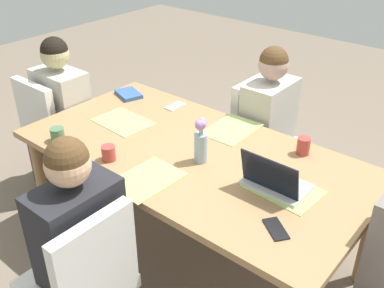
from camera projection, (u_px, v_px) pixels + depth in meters
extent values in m
plane|color=#756656|center=(192.00, 249.00, 2.96)|extent=(10.00, 10.00, 0.00)
cube|color=#9E754C|center=(192.00, 154.00, 2.59)|extent=(2.04, 1.06, 0.04)
cylinder|color=#9E754C|center=(369.00, 234.00, 2.56)|extent=(0.07, 0.07, 0.72)
cylinder|color=#9E754C|center=(138.00, 133.00, 3.60)|extent=(0.07, 0.07, 0.72)
cylinder|color=#9E754C|center=(42.00, 182.00, 3.00)|extent=(0.07, 0.07, 0.72)
cube|color=silver|center=(63.00, 135.00, 3.46)|extent=(0.44, 0.44, 0.08)
cube|color=silver|center=(36.00, 113.00, 3.20)|extent=(0.42, 0.06, 0.45)
cylinder|color=#333338|center=(72.00, 143.00, 3.81)|extent=(0.04, 0.04, 0.37)
cylinder|color=#333338|center=(101.00, 158.00, 3.60)|extent=(0.04, 0.04, 0.37)
cylinder|color=#333338|center=(33.00, 161.00, 3.55)|extent=(0.04, 0.04, 0.37)
cylinder|color=#333338|center=(62.00, 179.00, 3.34)|extent=(0.04, 0.04, 0.37)
cube|color=#2D2D33|center=(71.00, 158.00, 3.52)|extent=(0.34, 0.36, 0.45)
cube|color=#B7B2A8|center=(63.00, 103.00, 3.28)|extent=(0.40, 0.24, 0.50)
sphere|color=tan|center=(55.00, 55.00, 3.10)|extent=(0.20, 0.20, 0.20)
sphere|color=black|center=(54.00, 50.00, 3.08)|extent=(0.19, 0.19, 0.19)
cube|color=silver|center=(270.00, 148.00, 3.29)|extent=(0.44, 0.44, 0.08)
cube|color=silver|center=(250.00, 109.00, 3.26)|extent=(0.06, 0.42, 0.45)
cylinder|color=#333338|center=(301.00, 172.00, 3.42)|extent=(0.04, 0.04, 0.37)
cylinder|color=#333338|center=(276.00, 195.00, 3.17)|extent=(0.04, 0.04, 0.37)
cylinder|color=#333338|center=(259.00, 155.00, 3.63)|extent=(0.04, 0.04, 0.37)
cylinder|color=#333338|center=(232.00, 176.00, 3.38)|extent=(0.04, 0.04, 0.37)
cube|color=#2D2D33|center=(263.00, 173.00, 3.34)|extent=(0.36, 0.34, 0.45)
cube|color=#B7B2A8|center=(269.00, 116.00, 3.10)|extent=(0.24, 0.40, 0.50)
sphere|color=tan|center=(274.00, 65.00, 2.92)|extent=(0.20, 0.20, 0.20)
sphere|color=#51381E|center=(274.00, 61.00, 2.90)|extent=(0.19, 0.19, 0.19)
cube|color=silver|center=(77.00, 284.00, 2.17)|extent=(0.44, 0.44, 0.08)
cube|color=silver|center=(96.00, 263.00, 1.93)|extent=(0.06, 0.42, 0.45)
cylinder|color=#333338|center=(88.00, 276.00, 2.51)|extent=(0.04, 0.04, 0.37)
cube|color=#232328|center=(79.00, 232.00, 2.06)|extent=(0.24, 0.40, 0.50)
sphere|color=#E1AC85|center=(68.00, 165.00, 1.88)|extent=(0.20, 0.20, 0.20)
sphere|color=#51381E|center=(67.00, 158.00, 1.86)|extent=(0.19, 0.19, 0.19)
cylinder|color=#8EA8B7|center=(201.00, 148.00, 2.45)|extent=(0.07, 0.07, 0.17)
sphere|color=#B27AC6|center=(200.00, 124.00, 2.38)|extent=(0.05, 0.05, 0.05)
cylinder|color=#477A3D|center=(200.00, 129.00, 2.39)|extent=(0.01, 0.01, 0.06)
sphere|color=#B27AC6|center=(200.00, 125.00, 2.37)|extent=(0.06, 0.06, 0.06)
cylinder|color=#477A3D|center=(200.00, 130.00, 2.39)|extent=(0.01, 0.01, 0.06)
sphere|color=#B27AC6|center=(202.00, 124.00, 2.37)|extent=(0.04, 0.04, 0.04)
cylinder|color=#477A3D|center=(202.00, 130.00, 2.38)|extent=(0.01, 0.01, 0.07)
sphere|color=#B27AC6|center=(202.00, 122.00, 2.38)|extent=(0.05, 0.05, 0.05)
cylinder|color=#477A3D|center=(202.00, 128.00, 2.39)|extent=(0.01, 0.01, 0.07)
cube|color=#9EBC66|center=(283.00, 189.00, 2.26)|extent=(0.38, 0.28, 0.00)
cube|color=#9EBC66|center=(123.00, 122.00, 2.90)|extent=(0.37, 0.28, 0.00)
cube|color=#9EBC66|center=(232.00, 129.00, 2.81)|extent=(0.27, 0.37, 0.00)
cube|color=#9EBC66|center=(147.00, 179.00, 2.33)|extent=(0.27, 0.37, 0.00)
cube|color=silver|center=(276.00, 184.00, 2.27)|extent=(0.32, 0.22, 0.02)
cube|color=black|center=(269.00, 175.00, 2.16)|extent=(0.31, 0.05, 0.20)
cylinder|color=#AD3D38|center=(109.00, 153.00, 2.48)|extent=(0.08, 0.08, 0.09)
cylinder|color=#47704C|center=(57.00, 135.00, 2.67)|extent=(0.08, 0.08, 0.08)
cylinder|color=#AD3D38|center=(303.00, 146.00, 2.53)|extent=(0.08, 0.08, 0.10)
cube|color=#335693|center=(129.00, 94.00, 3.26)|extent=(0.23, 0.20, 0.03)
cube|color=black|center=(276.00, 229.00, 1.99)|extent=(0.16, 0.15, 0.01)
cube|color=silver|center=(175.00, 106.00, 3.10)|extent=(0.07, 0.15, 0.01)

